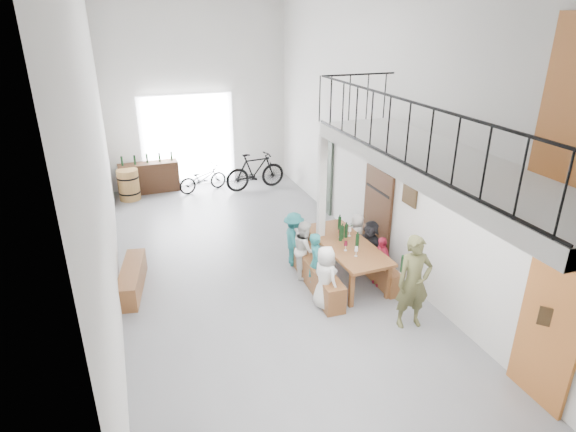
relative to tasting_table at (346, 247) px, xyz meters
name	(u,v)px	position (x,y,z in m)	size (l,w,h in m)	color
floor	(255,268)	(-1.63, 0.98, -0.71)	(12.00, 12.00, 0.00)	slate
room_walls	(250,100)	(-1.63, 0.98, 2.85)	(12.00, 12.00, 12.00)	silver
gateway_portal	(188,141)	(-2.03, 6.92, 0.69)	(2.80, 0.08, 2.80)	white
right_wall_decor	(422,208)	(1.07, -0.88, 1.04)	(0.07, 8.28, 5.07)	#A05924
balcony	(439,167)	(0.35, -2.14, 2.26)	(1.52, 5.62, 4.00)	silver
tasting_table	(346,247)	(0.00, 0.00, 0.00)	(1.02, 2.32, 0.79)	brown
bench_inner	(315,273)	(-0.68, -0.05, -0.44)	(0.37, 2.28, 0.52)	brown
bench_wall	(371,264)	(0.58, -0.04, -0.47)	(0.26, 2.02, 0.46)	brown
tableware	(346,234)	(0.04, 0.11, 0.24)	(0.43, 1.29, 0.35)	black
side_bench	(132,279)	(-4.13, 0.98, -0.47)	(0.37, 1.69, 0.48)	brown
oak_barrel	(129,185)	(-3.93, 6.18, -0.25)	(0.61, 0.61, 0.90)	olive
serving_counter	(149,177)	(-3.31, 6.63, -0.25)	(1.73, 0.48, 0.91)	#3A2211
counter_bottles	(147,158)	(-3.31, 6.63, 0.35)	(1.49, 0.15, 0.28)	black
guest_left_a	(325,278)	(-0.81, -0.83, -0.09)	(0.60, 0.39, 1.23)	silver
guest_left_b	(316,262)	(-0.74, -0.22, -0.10)	(0.44, 0.29, 1.21)	#216E70
guest_left_c	(305,249)	(-0.74, 0.37, -0.10)	(0.59, 0.46, 1.21)	silver
guest_left_d	(294,239)	(-0.79, 0.89, -0.11)	(0.77, 0.45, 1.20)	#216E70
guest_right_a	(381,261)	(0.55, -0.46, -0.19)	(0.61, 0.25, 1.04)	#A21B33
guest_right_b	(370,246)	(0.62, 0.14, -0.15)	(1.04, 0.33, 1.12)	black
guest_right_c	(357,236)	(0.64, 0.75, -0.19)	(0.50, 0.33, 1.03)	silver
host_standing	(414,282)	(0.36, -1.84, 0.14)	(0.62, 0.41, 1.69)	brown
potted_plant	(345,230)	(0.82, 1.69, -0.47)	(0.42, 0.36, 0.47)	#194A1E
bicycle_near	(203,178)	(-1.79, 6.16, -0.30)	(0.53, 1.53, 0.80)	black
bicycle_far	(255,171)	(-0.23, 5.81, -0.13)	(0.54, 1.90, 1.14)	black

